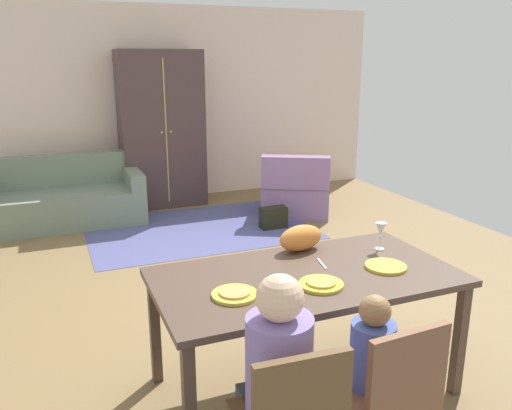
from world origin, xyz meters
TOP-DOWN VIEW (x-y plane):
  - ground_plane at (0.00, 0.50)m, footprint 6.46×6.21m
  - back_wall at (0.00, 3.66)m, footprint 6.46×0.10m
  - dining_table at (-0.29, -1.27)m, footprint 1.78×0.94m
  - plate_near_man at (-0.78, -1.39)m, footprint 0.25×0.25m
  - pizza_near_man at (-0.78, -1.39)m, footprint 0.17×0.17m
  - plate_near_child at (-0.29, -1.45)m, footprint 0.25×0.25m
  - pizza_near_child at (-0.29, -1.45)m, footprint 0.17×0.17m
  - plate_near_woman at (0.20, -1.37)m, footprint 0.25×0.25m
  - wine_glass at (0.36, -1.09)m, footprint 0.07×0.07m
  - fork at (-0.55, -1.32)m, footprint 0.05×0.15m
  - knife at (-0.13, -1.17)m, footprint 0.05×0.17m
  - person_man at (-0.78, -1.92)m, footprint 0.30×0.41m
  - dining_chair_child at (-0.28, -2.10)m, footprint 0.44×0.44m
  - person_child at (-0.29, -1.93)m, footprint 0.22×0.29m
  - cat at (-0.14, -0.90)m, footprint 0.34×0.21m
  - area_rug at (-0.02, 1.99)m, footprint 2.60×1.80m
  - couch at (-1.54, 2.85)m, footprint 1.98×0.86m
  - armchair at (1.36, 2.14)m, footprint 1.16×1.16m
  - armoire at (-0.14, 3.27)m, footprint 1.10×0.59m
  - handbag at (0.83, 1.69)m, footprint 0.32×0.16m

SIDE VIEW (x-z plane):
  - ground_plane at x=0.00m, z-range -0.02..0.00m
  - area_rug at x=-0.02m, z-range 0.00..0.01m
  - handbag at x=0.83m, z-range 0.00..0.26m
  - couch at x=-1.54m, z-range -0.11..0.71m
  - armchair at x=1.36m, z-range -0.09..0.73m
  - person_child at x=-0.29m, z-range -0.03..0.89m
  - dining_chair_child at x=-0.28m, z-range 0.06..0.93m
  - person_man at x=-0.78m, z-range -0.04..1.07m
  - dining_table at x=-0.29m, z-range 0.31..1.07m
  - fork at x=-0.55m, z-range 0.76..0.77m
  - knife at x=-0.13m, z-range 0.76..0.77m
  - plate_near_man at x=-0.78m, z-range 0.76..0.78m
  - plate_near_child at x=-0.29m, z-range 0.76..0.78m
  - plate_near_woman at x=0.20m, z-range 0.76..0.78m
  - pizza_near_man at x=-0.78m, z-range 0.78..0.79m
  - pizza_near_child at x=-0.29m, z-range 0.78..0.79m
  - cat at x=-0.14m, z-range 0.76..0.93m
  - wine_glass at x=0.36m, z-range 0.80..0.99m
  - armoire at x=-0.14m, z-range 0.00..2.10m
  - back_wall at x=0.00m, z-range 0.00..2.70m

